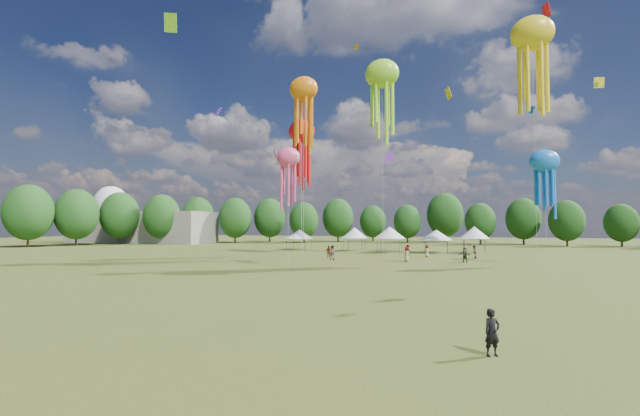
% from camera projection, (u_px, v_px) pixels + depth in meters
% --- Properties ---
extents(ground, '(300.00, 300.00, 0.00)m').
position_uv_depth(ground, '(287.00, 329.00, 18.18)').
color(ground, '#384416').
rests_on(ground, ground).
extents(observer_main, '(0.72, 0.64, 1.64)m').
position_uv_depth(observer_main, '(492.00, 333.00, 14.41)').
color(observer_main, black).
rests_on(observer_main, ground).
extents(spectator_near, '(1.00, 0.83, 1.88)m').
position_uv_depth(spectator_near, '(332.00, 253.00, 54.14)').
color(spectator_near, gray).
rests_on(spectator_near, ground).
extents(spectators_far, '(20.50, 10.92, 1.87)m').
position_uv_depth(spectators_far, '(421.00, 253.00, 55.91)').
color(spectators_far, gray).
rests_on(spectators_far, ground).
extents(festival_tents, '(35.71, 8.05, 4.38)m').
position_uv_depth(festival_tents, '(388.00, 233.00, 71.30)').
color(festival_tents, '#47474C').
rests_on(festival_tents, ground).
extents(show_kites, '(37.20, 22.22, 32.31)m').
position_uv_depth(show_kites, '(409.00, 97.00, 57.44)').
color(show_kites, red).
rests_on(show_kites, ground).
extents(small_kites, '(65.52, 66.39, 45.18)m').
position_uv_depth(small_kites, '(408.00, 32.00, 58.05)').
color(small_kites, red).
rests_on(small_kites, ground).
extents(treeline, '(201.57, 95.24, 13.43)m').
position_uv_depth(treeline, '(394.00, 215.00, 79.05)').
color(treeline, '#38281C').
rests_on(treeline, ground).
extents(hangar, '(40.00, 12.00, 8.00)m').
position_uv_depth(hangar, '(140.00, 227.00, 108.99)').
color(hangar, gray).
rests_on(hangar, ground).
extents(radome, '(9.00, 9.00, 16.00)m').
position_uv_depth(radome, '(111.00, 207.00, 119.88)').
color(radome, white).
rests_on(radome, ground).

